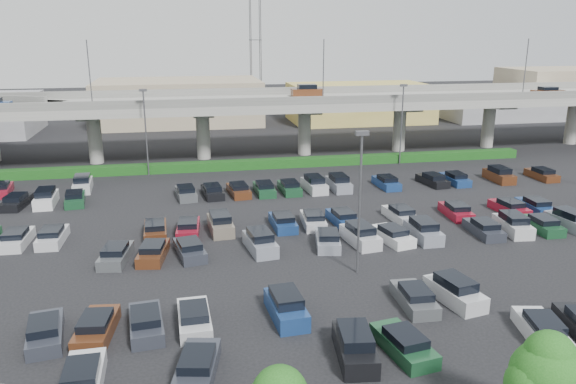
{
  "coord_description": "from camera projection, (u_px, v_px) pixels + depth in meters",
  "views": [
    {
      "loc": [
        -11.95,
        -43.6,
        16.74
      ],
      "look_at": [
        -2.22,
        6.73,
        2.0
      ],
      "focal_mm": 35.0,
      "sensor_mm": 36.0,
      "label": 1
    }
  ],
  "objects": [
    {
      "name": "overpass",
      "position": [
        267.0,
        106.0,
        76.17
      ],
      "size": [
        150.0,
        13.0,
        15.8
      ],
      "color": "gray",
      "rests_on": "ground"
    },
    {
      "name": "hedge",
      "position": [
        278.0,
        163.0,
        71.38
      ],
      "size": [
        66.0,
        1.6,
        1.1
      ],
      "primitive_type": "cube",
      "color": "#123F12",
      "rests_on": "ground"
    },
    {
      "name": "ground",
      "position": [
        328.0,
        234.0,
        47.94
      ],
      "size": [
        280.0,
        280.0,
        0.0
      ],
      "primitive_type": "plane",
      "color": "black"
    },
    {
      "name": "distant_buildings",
      "position": [
        308.0,
        101.0,
        107.49
      ],
      "size": [
        138.0,
        24.0,
        9.0
      ],
      "color": "gray",
      "rests_on": "ground"
    },
    {
      "name": "parked_cars",
      "position": [
        339.0,
        237.0,
        45.5
      ],
      "size": [
        63.02,
        41.63,
        1.67
      ],
      "color": "#542B16",
      "rests_on": "ground"
    },
    {
      "name": "tree_row",
      "position": [
        521.0,
        380.0,
        22.07
      ],
      "size": [
        65.07,
        3.66,
        5.94
      ],
      "color": "#332316",
      "rests_on": "ground"
    },
    {
      "name": "comm_tower",
      "position": [
        255.0,
        37.0,
        114.19
      ],
      "size": [
        2.4,
        2.4,
        30.0
      ],
      "color": "#515257",
      "rests_on": "ground"
    },
    {
      "name": "light_poles",
      "position": [
        277.0,
        160.0,
        47.36
      ],
      "size": [
        66.9,
        48.38,
        10.3
      ],
      "color": "#515257",
      "rests_on": "ground"
    }
  ]
}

